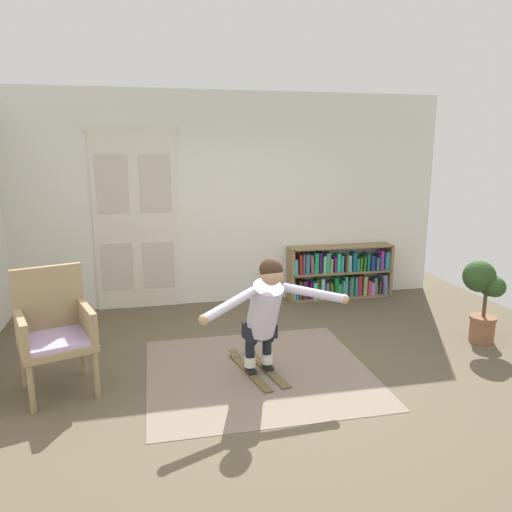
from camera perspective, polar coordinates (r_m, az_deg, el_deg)
The scene contains 9 objects.
ground_plane at distance 4.72m, azimuth 2.93°, elevation -14.38°, with size 7.20×7.20×0.00m, color brown.
back_wall at distance 6.79m, azimuth -2.69°, elevation 6.65°, with size 6.00×0.10×2.90m, color silver.
double_door at distance 6.67m, azimuth -13.94°, elevation 4.29°, with size 1.22×0.05×2.45m.
rug at distance 4.87m, azimuth 0.29°, elevation -13.41°, with size 2.14×1.99×0.01m, color #7C6B5D.
bookshelf at distance 7.20m, azimuth 9.79°, elevation -2.08°, with size 1.54×0.30×0.77m.
wicker_chair at distance 4.70m, azimuth -22.62°, elevation -7.76°, with size 0.76×0.76×1.10m.
potted_plant at distance 6.00m, azimuth 25.20°, elevation -3.86°, with size 0.43×0.42×0.92m.
skis_pair at distance 4.89m, azimuth 0.13°, elevation -13.07°, with size 0.45×0.93×0.07m.
person_skier at distance 4.48m, azimuth 1.09°, elevation -6.13°, with size 1.44×0.73×1.12m.
Camera 1 is at (-1.12, -4.06, 2.12)m, focal length 34.03 mm.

